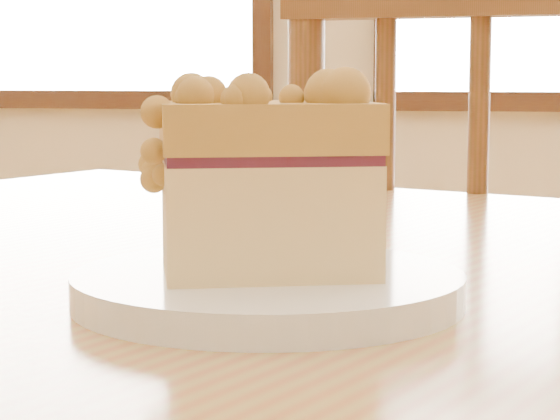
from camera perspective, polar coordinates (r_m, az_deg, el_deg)
name	(u,v)px	position (r m, az deg, el deg)	size (l,w,h in m)	color
cafe_table_main	(402,410)	(0.70, 6.38, -10.35)	(1.51, 1.27, 0.75)	#AD8B43
cafe_chair_main	(496,385)	(1.32, 11.22, -8.97)	(0.51, 0.51, 1.00)	brown
plate	(268,289)	(0.57, -0.64, -4.16)	(0.21, 0.21, 0.02)	white
cake_slice	(265,172)	(0.56, -0.80, 2.02)	(0.13, 0.11, 0.11)	#D8C27A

